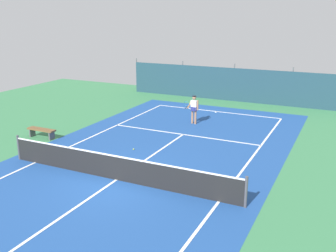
% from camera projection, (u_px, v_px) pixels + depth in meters
% --- Properties ---
extents(ground_plane, '(36.00, 36.00, 0.00)m').
position_uv_depth(ground_plane, '(117.00, 180.00, 14.71)').
color(ground_plane, '#387A4C').
extents(court_surface, '(11.02, 26.60, 0.01)m').
position_uv_depth(court_surface, '(117.00, 180.00, 14.71)').
color(court_surface, '#1E478C').
rests_on(court_surface, ground).
extents(tennis_net, '(10.12, 0.10, 1.10)m').
position_uv_depth(tennis_net, '(116.00, 168.00, 14.57)').
color(tennis_net, black).
rests_on(tennis_net, ground).
extents(back_fence, '(16.30, 0.98, 2.70)m').
position_uv_depth(back_fence, '(235.00, 91.00, 28.35)').
color(back_fence, '#1E3D4C').
rests_on(back_fence, ground).
extents(tennis_player, '(0.75, 0.73, 1.64)m').
position_uv_depth(tennis_player, '(194.00, 108.00, 22.00)').
color(tennis_player, '#9E7051').
rests_on(tennis_player, ground).
extents(tennis_ball_near_player, '(0.07, 0.07, 0.07)m').
position_uv_depth(tennis_ball_near_player, '(134.00, 149.00, 17.96)').
color(tennis_ball_near_player, '#CCDB33').
rests_on(tennis_ball_near_player, ground).
extents(courtside_bench, '(1.60, 0.40, 0.49)m').
position_uv_depth(courtside_bench, '(42.00, 131.00, 19.61)').
color(courtside_bench, brown).
rests_on(courtside_bench, ground).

